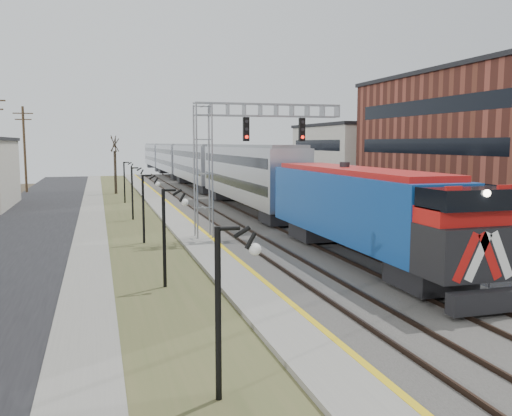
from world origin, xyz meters
name	(u,v)px	position (x,y,z in m)	size (l,w,h in m)	color
street_west	(20,231)	(-11.50, 35.00, 0.02)	(7.00, 120.00, 0.04)	black
sidewalk	(91,227)	(-7.00, 35.00, 0.04)	(2.00, 120.00, 0.08)	gray
grass_median	(136,226)	(-4.00, 35.00, 0.03)	(4.00, 120.00, 0.06)	#49502B
platform	(179,223)	(-1.00, 35.00, 0.12)	(2.00, 120.00, 0.24)	gray
ballast_bed	(246,220)	(4.00, 35.00, 0.10)	(8.00, 120.00, 0.20)	#595651
parking_lot	(390,215)	(16.00, 35.00, 0.02)	(16.00, 120.00, 0.04)	black
platform_edge	(191,220)	(-0.12, 35.00, 0.24)	(0.24, 120.00, 0.01)	gold
track_near	(219,219)	(2.00, 35.00, 0.28)	(1.58, 120.00, 0.15)	#2D2119
track_far	(265,217)	(5.50, 35.00, 0.28)	(1.58, 120.00, 0.15)	#2D2119
train	(193,165)	(5.50, 66.75, 2.94)	(3.00, 108.65, 5.33)	#124394
signal_gantry	(231,147)	(1.22, 27.99, 5.59)	(9.00, 1.07, 8.15)	gray
lampposts	(163,238)	(-4.00, 18.29, 2.00)	(0.14, 62.14, 4.00)	black
fence	(299,209)	(8.20, 35.00, 0.80)	(0.04, 120.00, 1.60)	gray
bare_trees	(8,186)	(-12.66, 38.91, 2.70)	(12.30, 42.30, 5.95)	#382D23
car_lot_c	(479,243)	(12.33, 19.78, 0.65)	(2.16, 4.68, 1.30)	black
car_lot_d	(411,221)	(13.05, 27.29, 0.75)	(2.09, 5.15, 1.50)	#161E4F
car_lot_e	(428,234)	(10.99, 22.28, 0.82)	(1.93, 4.79, 1.63)	gray
car_lot_f	(336,202)	(13.59, 40.01, 0.67)	(1.41, 4.05, 1.33)	#0B3B19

